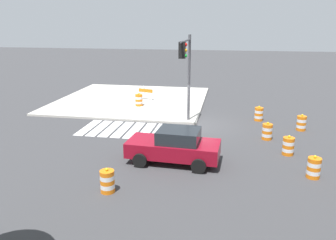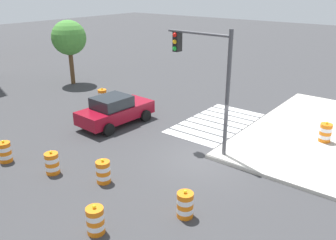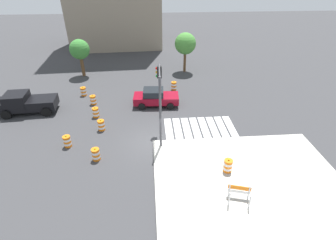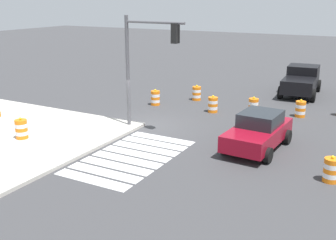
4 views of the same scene
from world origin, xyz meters
name	(u,v)px [view 1 (image 1 of 4)]	position (x,y,z in m)	size (l,w,h in m)	color
ground_plane	(196,125)	(0.00, 0.00, 0.00)	(120.00, 120.00, 0.00)	#38383A
sidewalk_corner	(132,100)	(6.00, -6.00, 0.07)	(12.00, 12.00, 0.15)	#BCB7AD
crosswalk_stripes	(129,130)	(4.00, 1.80, 0.01)	(5.85, 3.20, 0.02)	silver
sports_car	(175,146)	(0.44, 6.15, 0.81)	(4.40, 2.32, 1.63)	maroon
traffic_barrel_near_corner	(314,168)	(-5.64, 6.76, 0.45)	(0.56, 0.56, 1.02)	orange
traffic_barrel_crosswalk_end	(259,114)	(-4.02, -1.74, 0.45)	(0.56, 0.56, 1.02)	orange
traffic_barrel_median_near	(107,181)	(2.54, 9.51, 0.45)	(0.56, 0.56, 1.02)	orange
traffic_barrel_far_curb	(267,132)	(-4.19, 2.06, 0.45)	(0.56, 0.56, 1.02)	orange
traffic_barrel_lane_center	(288,146)	(-4.99, 4.24, 0.45)	(0.56, 0.56, 1.02)	orange
traffic_barrel_opposite_curb	(301,123)	(-6.42, -0.02, 0.45)	(0.56, 0.56, 1.02)	orange
traffic_barrel_on_sidewalk	(139,100)	(4.82, -3.76, 0.60)	(0.56, 0.56, 1.02)	orange
construction_barricade	(147,92)	(4.79, -6.16, 0.72)	(1.40, 1.08, 1.00)	silver
traffic_light_pole	(187,65)	(0.62, 0.54, 3.91)	(0.47, 3.29, 5.50)	#4C4C51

